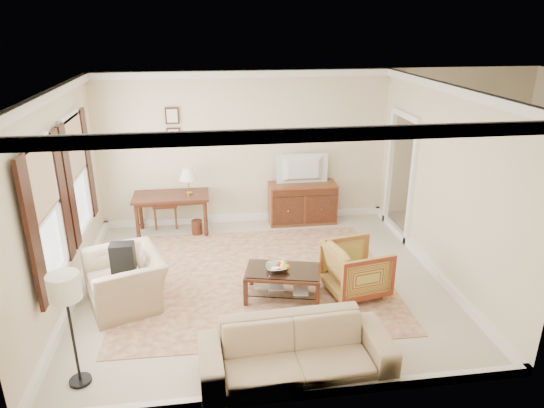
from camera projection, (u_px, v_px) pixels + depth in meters
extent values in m
cube|color=beige|center=(262.00, 282.00, 7.39)|extent=(5.50, 5.00, 0.01)
cube|color=white|center=(260.00, 89.00, 6.36)|extent=(5.50, 5.00, 0.01)
cube|color=beige|center=(245.00, 149.00, 9.19)|extent=(5.50, 0.01, 2.90)
cube|color=beige|center=(292.00, 280.00, 4.56)|extent=(5.50, 0.01, 2.90)
cube|color=beige|center=(58.00, 202.00, 6.52)|extent=(0.01, 5.00, 2.90)
cube|color=beige|center=(444.00, 184.00, 7.23)|extent=(0.01, 5.00, 2.90)
cube|color=beige|center=(481.00, 235.00, 9.01)|extent=(3.00, 2.70, 0.01)
cube|color=maroon|center=(256.00, 278.00, 7.50)|extent=(4.13, 3.56, 0.01)
cube|color=#4D2416|center=(171.00, 196.00, 8.85)|extent=(1.37, 0.69, 0.05)
cylinder|color=#4D2416|center=(137.00, 222.00, 8.66)|extent=(0.07, 0.07, 0.70)
cylinder|color=#4D2416|center=(206.00, 219.00, 8.82)|extent=(0.07, 0.07, 0.70)
cylinder|color=#4D2416|center=(141.00, 212.00, 9.15)|extent=(0.07, 0.07, 0.70)
cylinder|color=#4D2416|center=(205.00, 208.00, 9.31)|extent=(0.07, 0.07, 0.70)
cube|color=brown|center=(302.00, 203.00, 9.45)|extent=(1.30, 0.50, 0.80)
imported|color=black|center=(304.00, 160.00, 9.12)|extent=(0.94, 0.54, 0.12)
cube|color=#4D2416|center=(283.00, 272.00, 6.85)|extent=(1.17, 0.85, 0.04)
cube|color=silver|center=(283.00, 270.00, 6.84)|extent=(1.10, 0.78, 0.01)
cube|color=silver|center=(283.00, 288.00, 6.94)|extent=(1.07, 0.75, 0.02)
cube|color=#4D2416|center=(246.00, 293.00, 6.71)|extent=(0.07, 0.07, 0.41)
cube|color=#4D2416|center=(317.00, 297.00, 6.62)|extent=(0.07, 0.07, 0.41)
cube|color=#4D2416|center=(251.00, 273.00, 7.23)|extent=(0.07, 0.07, 0.41)
cube|color=#4D2416|center=(318.00, 277.00, 7.13)|extent=(0.07, 0.07, 0.41)
imported|color=silver|center=(276.00, 267.00, 6.81)|extent=(0.42, 0.42, 0.10)
imported|color=brown|center=(268.00, 285.00, 6.96)|extent=(0.28, 0.08, 0.38)
imported|color=brown|center=(293.00, 290.00, 6.85)|extent=(0.28, 0.09, 0.38)
imported|color=maroon|center=(356.00, 267.00, 6.98)|extent=(0.90, 0.94, 0.83)
imported|color=tan|center=(125.00, 272.00, 6.68)|extent=(1.07, 1.30, 0.98)
cube|color=black|center=(123.00, 255.00, 6.62)|extent=(0.30, 0.37, 0.40)
imported|color=tan|center=(296.00, 343.00, 5.33)|extent=(2.16, 0.72, 0.83)
cylinder|color=black|center=(81.00, 381.00, 5.35)|extent=(0.24, 0.24, 0.04)
cylinder|color=black|center=(73.00, 338.00, 5.15)|extent=(0.03, 0.03, 1.13)
cylinder|color=silver|center=(64.00, 287.00, 4.92)|extent=(0.33, 0.33, 0.28)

